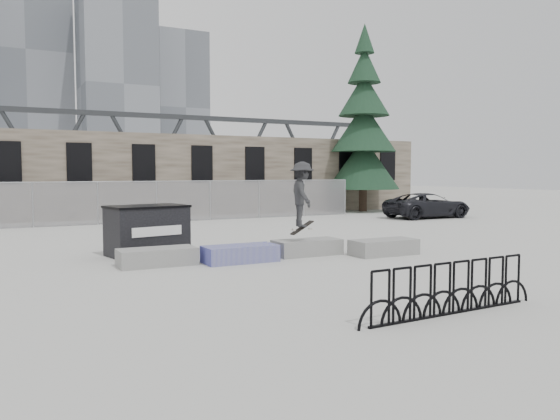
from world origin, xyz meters
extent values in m
plane|color=#B2B3AD|center=(0.00, 0.00, 0.00)|extent=(120.00, 120.00, 0.00)
cube|color=brown|center=(0.00, 16.25, 2.25)|extent=(36.00, 2.50, 4.50)
cube|color=black|center=(-6.40, 14.98, 2.90)|extent=(1.20, 0.12, 2.00)
cube|color=black|center=(-3.20, 14.98, 2.90)|extent=(1.20, 0.12, 2.00)
cube|color=black|center=(0.00, 14.98, 2.90)|extent=(1.20, 0.12, 2.00)
cube|color=black|center=(3.20, 14.98, 2.90)|extent=(1.20, 0.12, 2.00)
cube|color=black|center=(6.40, 14.98, 2.90)|extent=(1.20, 0.12, 2.00)
cube|color=black|center=(9.60, 14.98, 2.90)|extent=(1.20, 0.12, 2.00)
cube|color=black|center=(12.80, 14.98, 2.90)|extent=(1.20, 0.12, 2.00)
cube|color=black|center=(16.00, 14.98, 2.90)|extent=(1.20, 0.12, 2.00)
cylinder|color=gray|center=(-5.50, 12.50, 1.00)|extent=(0.06, 0.06, 2.00)
cylinder|color=gray|center=(-2.75, 12.50, 1.00)|extent=(0.06, 0.06, 2.00)
cylinder|color=gray|center=(0.00, 12.50, 1.00)|extent=(0.06, 0.06, 2.00)
cylinder|color=gray|center=(2.75, 12.50, 1.00)|extent=(0.06, 0.06, 2.00)
cylinder|color=gray|center=(5.50, 12.50, 1.00)|extent=(0.06, 0.06, 2.00)
cylinder|color=gray|center=(8.25, 12.50, 1.00)|extent=(0.06, 0.06, 2.00)
cylinder|color=gray|center=(11.00, 12.50, 1.00)|extent=(0.06, 0.06, 2.00)
cube|color=#99999E|center=(0.00, 12.50, 1.00)|extent=(22.00, 0.02, 2.00)
cylinder|color=gray|center=(0.00, 12.50, 2.00)|extent=(22.00, 0.04, 0.04)
cube|color=gray|center=(-3.15, 0.27, 0.23)|extent=(2.00, 0.90, 0.46)
cube|color=#2D471E|center=(-3.15, 0.27, 0.40)|extent=(1.76, 0.66, 0.10)
cube|color=#35389F|center=(-0.99, -0.21, 0.23)|extent=(2.00, 0.90, 0.46)
cube|color=#2D471E|center=(-0.99, -0.21, 0.40)|extent=(1.76, 0.66, 0.10)
cube|color=gray|center=(1.26, 0.06, 0.23)|extent=(2.00, 0.90, 0.46)
cube|color=#2D471E|center=(1.26, 0.06, 0.40)|extent=(1.76, 0.66, 0.10)
cube|color=gray|center=(3.30, -0.96, 0.23)|extent=(2.00, 0.90, 0.46)
cube|color=#2D471E|center=(3.30, -0.96, 0.40)|extent=(1.76, 0.66, 0.10)
cube|color=black|center=(-2.93, 2.22, 0.71)|extent=(2.39, 1.71, 1.42)
cube|color=black|center=(-2.93, 2.22, 1.44)|extent=(2.46, 1.77, 0.07)
cube|color=white|center=(-2.80, 1.56, 0.76)|extent=(1.50, 0.32, 0.27)
cube|color=black|center=(0.10, -6.92, 0.02)|extent=(3.60, 0.20, 0.04)
torus|color=black|center=(-1.48, -6.98, 0.45)|extent=(0.89, 0.09, 0.89)
torus|color=black|center=(-1.03, -6.96, 0.45)|extent=(0.89, 0.09, 0.89)
torus|color=black|center=(-0.58, -6.94, 0.45)|extent=(0.89, 0.09, 0.89)
torus|color=black|center=(-0.13, -6.93, 0.45)|extent=(0.89, 0.09, 0.89)
torus|color=black|center=(0.32, -6.91, 0.45)|extent=(0.89, 0.09, 0.89)
torus|color=black|center=(0.77, -6.89, 0.45)|extent=(0.89, 0.09, 0.89)
torus|color=black|center=(1.22, -6.87, 0.45)|extent=(0.89, 0.09, 0.89)
torus|color=black|center=(1.67, -6.85, 0.45)|extent=(0.89, 0.09, 0.89)
cylinder|color=#38281E|center=(13.33, 13.98, 1.22)|extent=(0.50, 0.50, 2.44)
cone|color=black|center=(13.33, 13.98, 3.00)|extent=(4.46, 4.46, 3.20)
cone|color=black|center=(13.33, 13.98, 5.20)|extent=(3.99, 3.99, 3.00)
cone|color=black|center=(13.33, 13.98, 7.20)|extent=(3.13, 3.13, 2.60)
cone|color=black|center=(13.33, 13.98, 9.00)|extent=(2.03, 2.03, 2.20)
cone|color=black|center=(13.33, 13.98, 10.60)|extent=(1.21, 1.21, 1.80)
cube|color=slate|center=(-2.00, 100.00, 24.00)|extent=(16.00, 14.00, 48.00)
cube|color=slate|center=(12.00, 85.00, 17.00)|extent=(12.00, 12.00, 34.00)
cube|color=slate|center=(26.00, 95.00, 15.00)|extent=(10.00, 10.00, 30.00)
cube|color=#2D3033|center=(10.00, 55.00, 4.00)|extent=(70.00, 3.00, 1.20)
cube|color=#2D3033|center=(10.00, 55.00, 9.50)|extent=(70.00, 0.60, 0.60)
cube|color=gray|center=(40.00, 55.00, 2.00)|extent=(2.00, 3.00, 4.00)
imported|color=black|center=(13.56, 8.46, 0.66)|extent=(4.83, 2.32, 1.33)
imported|color=#28292B|center=(0.96, -0.16, 1.81)|extent=(0.97, 1.34, 1.87)
cube|color=black|center=(0.96, -0.16, 0.84)|extent=(0.75, 0.30, 0.38)
cylinder|color=beige|center=(0.68, -0.23, 0.79)|extent=(0.06, 0.03, 0.06)
cylinder|color=beige|center=(0.68, -0.09, 0.79)|extent=(0.06, 0.03, 0.06)
cylinder|color=beige|center=(1.24, -0.23, 0.79)|extent=(0.06, 0.03, 0.06)
cylinder|color=beige|center=(1.24, -0.09, 0.79)|extent=(0.06, 0.03, 0.06)
camera|label=1|loc=(-6.76, -13.79, 2.45)|focal=35.00mm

